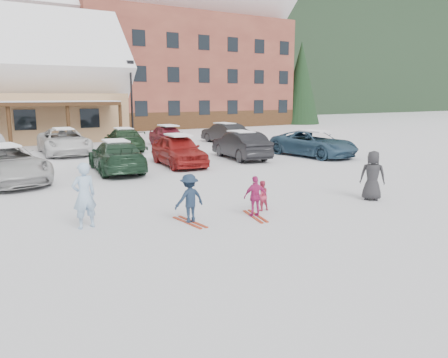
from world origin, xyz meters
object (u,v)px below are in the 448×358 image
child_navy (189,199)px  parked_car_11 (124,139)px  alpine_hotel (161,49)px  bystander_dark (373,176)px  parked_car_5 (241,145)px  toddler_red (262,196)px  parked_car_12 (168,136)px  child_magenta (255,197)px  parked_car_4 (179,150)px  parked_car_6 (314,144)px  adult_skier (84,196)px  parked_car_13 (225,133)px  lamp_post (131,95)px  parked_car_10 (64,141)px  parked_car_2 (5,164)px  parked_car_3 (116,156)px

child_navy → parked_car_11: bearing=-108.6°
alpine_hotel → bystander_dark: 40.07m
child_navy → parked_car_5: size_ratio=0.30×
toddler_red → parked_car_12: size_ratio=0.22×
child_magenta → parked_car_12: (5.15, 17.66, 0.12)m
parked_car_11 → bystander_dark: bearing=106.9°
parked_car_4 → parked_car_6: bearing=-0.8°
adult_skier → parked_car_11: (6.25, 15.58, -0.17)m
child_navy → parked_car_13: parked_car_13 is taller
lamp_post → child_magenta: (-4.68, -23.51, -2.86)m
alpine_hotel → lamp_post: bearing=-121.4°
child_navy → child_magenta: 1.94m
child_magenta → parked_car_10: (-1.85, 17.09, 0.17)m
parked_car_5 → parked_car_11: 8.18m
toddler_red → parked_car_13: size_ratio=0.21×
alpine_hotel → parked_car_11: size_ratio=6.48×
parked_car_11 → child_navy: bearing=85.4°
adult_skier → toddler_red: 5.13m
child_magenta → parked_car_11: parked_car_11 is taller
child_magenta → parked_car_12: 18.40m
parked_car_2 → parked_car_5: bearing=-5.2°
alpine_hotel → adult_skier: bearing=-116.2°
parked_car_2 → parked_car_13: (15.25, 8.24, -0.03)m
parked_car_11 → parked_car_13: 7.79m
bystander_dark → parked_car_5: (1.58, 10.37, -0.07)m
parked_car_4 → parked_car_6: (8.10, -0.93, -0.04)m
toddler_red → adult_skier: bearing=-6.7°
child_navy → parked_car_3: size_ratio=0.28×
parked_car_5 → parked_car_6: bearing=169.9°
child_magenta → parked_car_4: parked_car_4 is taller
lamp_post → parked_car_10: (-6.53, -6.42, -2.69)m
parked_car_10 → parked_car_12: 7.03m
parked_car_4 → parked_car_6: size_ratio=0.86×
toddler_red → parked_car_11: (1.22, 16.53, 0.24)m
child_magenta → parked_car_2: parked_car_2 is taller
lamp_post → parked_car_3: (-5.75, -14.01, -2.74)m
adult_skier → parked_car_5: adult_skier is taller
parked_car_6 → toddler_red: bearing=-146.5°
parked_car_12 → child_magenta: bearing=-103.8°
lamp_post → parked_car_12: size_ratio=1.44×
child_magenta → parked_car_11: size_ratio=0.25×
toddler_red → parked_car_4: 9.36m
adult_skier → parked_car_4: adult_skier is taller
bystander_dark → parked_car_4: (-2.37, 10.01, -0.06)m
bystander_dark → parked_car_10: (-6.38, 17.41, -0.06)m
bystander_dark → parked_car_6: 10.73m
lamp_post → parked_car_12: 6.47m
child_magenta → alpine_hotel: bearing=-96.8°
parked_car_3 → child_magenta: bearing=102.8°
toddler_red → parked_car_13: parked_car_13 is taller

